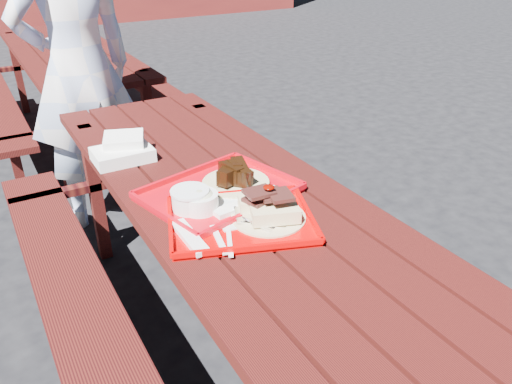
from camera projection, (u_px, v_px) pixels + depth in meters
ground at (238, 347)px, 2.13m from camera, size 60.00×60.00×0.00m
picnic_table_near at (236, 237)px, 1.87m from camera, size 1.41×2.40×0.75m
picnic_table_far at (70, 73)px, 4.00m from camera, size 1.41×2.40×0.75m
near_tray at (239, 211)px, 1.59m from camera, size 0.54×0.48×0.14m
far_tray at (219, 191)px, 1.74m from camera, size 0.57×0.49×0.08m
white_cloth at (123, 150)px, 2.02m from camera, size 0.23×0.20×0.09m
person at (79, 70)px, 2.70m from camera, size 0.74×0.56×1.82m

